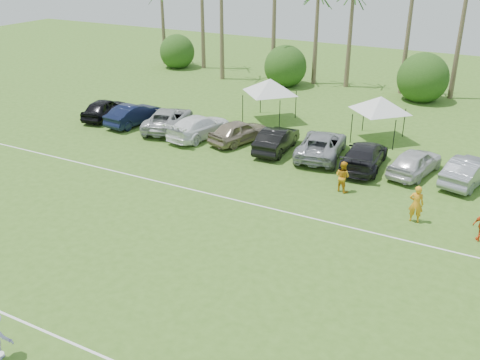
% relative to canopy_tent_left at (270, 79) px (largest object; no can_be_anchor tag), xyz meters
% --- Properties ---
extents(field_lines, '(80.00, 12.10, 0.01)m').
position_rel_canopy_tent_left_xyz_m(field_lines, '(2.81, -18.90, -3.13)').
color(field_lines, white).
rests_on(field_lines, ground).
extents(palm_tree_4, '(2.40, 2.40, 8.90)m').
position_rel_canopy_tent_left_xyz_m(palm_tree_4, '(-1.19, 11.10, 4.35)').
color(palm_tree_4, brown).
rests_on(palm_tree_4, ground).
extents(bush_tree_0, '(4.00, 4.00, 4.00)m').
position_rel_canopy_tent_left_xyz_m(bush_tree_0, '(-16.19, 12.10, -1.34)').
color(bush_tree_0, brown).
rests_on(bush_tree_0, ground).
extents(bush_tree_1, '(4.00, 4.00, 4.00)m').
position_rel_canopy_tent_left_xyz_m(bush_tree_1, '(-3.19, 12.10, -1.34)').
color(bush_tree_1, brown).
rests_on(bush_tree_1, ground).
extents(bush_tree_2, '(4.00, 4.00, 4.00)m').
position_rel_canopy_tent_left_xyz_m(bush_tree_2, '(8.81, 12.10, -1.34)').
color(bush_tree_2, brown).
rests_on(bush_tree_2, ground).
extents(sideline_player_a, '(0.71, 0.50, 1.86)m').
position_rel_canopy_tent_left_xyz_m(sideline_player_a, '(12.74, -10.88, -2.21)').
color(sideline_player_a, orange).
rests_on(sideline_player_a, ground).
extents(sideline_player_b, '(0.99, 0.88, 1.70)m').
position_rel_canopy_tent_left_xyz_m(sideline_player_b, '(8.62, -9.26, -2.29)').
color(sideline_player_b, orange).
rests_on(sideline_player_b, ground).
extents(canopy_tent_left, '(4.52, 4.52, 3.66)m').
position_rel_canopy_tent_left_xyz_m(canopy_tent_left, '(0.00, 0.00, 0.00)').
color(canopy_tent_left, black).
rests_on(canopy_tent_left, ground).
extents(canopy_tent_right, '(4.31, 4.31, 3.49)m').
position_rel_canopy_tent_left_xyz_m(canopy_tent_right, '(8.17, -0.42, -0.15)').
color(canopy_tent_right, black).
rests_on(canopy_tent_right, ground).
extents(parked_car_0, '(2.57, 4.68, 1.51)m').
position_rel_canopy_tent_left_xyz_m(parked_car_0, '(-11.12, -5.36, -2.38)').
color(parked_car_0, black).
rests_on(parked_car_0, ground).
extents(parked_car_1, '(1.98, 4.70, 1.51)m').
position_rel_canopy_tent_left_xyz_m(parked_car_1, '(-8.28, -5.46, -2.38)').
color(parked_car_1, black).
rests_on(parked_car_1, ground).
extents(parked_car_2, '(4.01, 5.93, 1.51)m').
position_rel_canopy_tent_left_xyz_m(parked_car_2, '(-5.45, -5.18, -2.38)').
color(parked_car_2, '#A3A4A5').
rests_on(parked_car_2, ground).
extents(parked_car_3, '(2.86, 5.46, 1.51)m').
position_rel_canopy_tent_left_xyz_m(parked_car_3, '(-2.62, -5.56, -2.38)').
color(parked_car_3, white).
rests_on(parked_car_3, ground).
extents(parked_car_4, '(3.05, 4.76, 1.51)m').
position_rel_canopy_tent_left_xyz_m(parked_car_4, '(0.22, -5.19, -2.38)').
color(parked_car_4, gray).
rests_on(parked_car_4, ground).
extents(parked_car_5, '(1.90, 4.68, 1.51)m').
position_rel_canopy_tent_left_xyz_m(parked_car_5, '(3.05, -5.44, -2.38)').
color(parked_car_5, black).
rests_on(parked_car_5, ground).
extents(parked_car_6, '(3.31, 5.75, 1.51)m').
position_rel_canopy_tent_left_xyz_m(parked_car_6, '(5.89, -5.01, -2.38)').
color(parked_car_6, gray).
rests_on(parked_car_6, ground).
extents(parked_car_7, '(2.47, 5.34, 1.51)m').
position_rel_canopy_tent_left_xyz_m(parked_car_7, '(8.72, -5.52, -2.38)').
color(parked_car_7, black).
rests_on(parked_car_7, ground).
extents(parked_car_8, '(2.70, 4.71, 1.51)m').
position_rel_canopy_tent_left_xyz_m(parked_car_8, '(11.56, -5.14, -2.38)').
color(parked_car_8, silver).
rests_on(parked_car_8, ground).
extents(parked_car_9, '(2.63, 4.83, 1.51)m').
position_rel_canopy_tent_left_xyz_m(parked_car_9, '(14.39, -5.04, -2.38)').
color(parked_car_9, gray).
rests_on(parked_car_9, ground).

